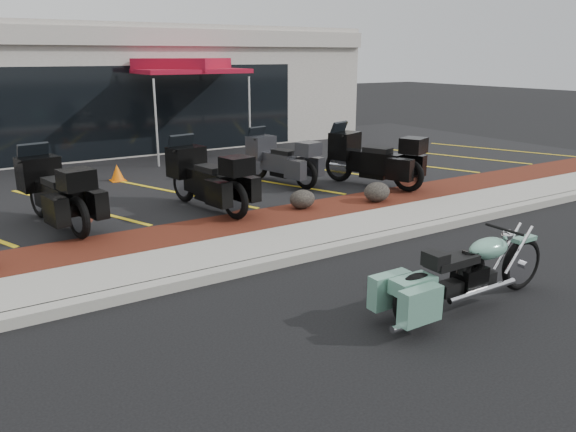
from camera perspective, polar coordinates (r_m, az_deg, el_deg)
ground at (r=8.03m, az=3.79°, el=-6.68°), size 90.00×90.00×0.00m
curb at (r=8.69m, az=0.31°, el=-4.30°), size 24.00×0.25×0.15m
sidewalk at (r=9.25m, az=-2.03°, el=-3.02°), size 24.00×1.20×0.15m
mulch_bed at (r=10.25m, az=-5.42°, el=-1.13°), size 24.00×1.20×0.16m
upper_lot at (r=15.13m, az=-14.79°, el=4.00°), size 26.00×9.60×0.15m
dealership_building at (r=20.93m, az=-20.61°, el=12.07°), size 18.00×8.16×4.00m
boulder_mid at (r=11.12m, az=1.46°, el=1.73°), size 0.53×0.44×0.37m
boulder_right at (r=11.78m, az=9.02°, el=2.43°), size 0.57×0.48×0.41m
hero_cruiser at (r=8.19m, az=22.67°, el=-3.79°), size 2.78×0.71×0.98m
touring_black_front at (r=11.40m, az=-24.14°, el=3.29°), size 1.36×2.55×1.41m
touring_black_mid at (r=11.74m, az=-10.62°, el=4.77°), size 1.33×2.54×1.41m
touring_grey at (r=13.79m, az=-3.12°, el=6.41°), size 1.34×2.35×1.29m
touring_black_rear at (r=13.52m, az=5.23°, el=6.51°), size 1.78×2.65×1.44m
traffic_cone at (r=14.24m, az=-16.96°, el=4.23°), size 0.33×0.33×0.40m
popup_canopy at (r=17.45m, az=-10.60°, el=14.62°), size 3.99×3.99×2.85m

